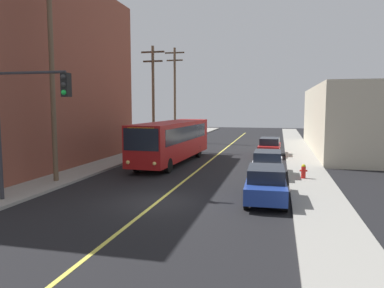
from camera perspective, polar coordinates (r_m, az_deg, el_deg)
The scene contains 15 objects.
ground_plane at distance 17.13m, azimuth -5.35°, elevation -8.98°, with size 120.00×120.00×0.00m, color black.
sidewalk_left at distance 28.92m, azimuth -12.61°, elevation -2.81°, with size 2.50×90.00×0.15m, color gray.
sidewalk_right at distance 26.09m, azimuth 17.43°, elevation -3.88°, with size 2.50×90.00×0.15m, color gray.
lane_stripe_center at distance 31.43m, azimuth 3.49°, elevation -2.11°, with size 0.16×60.00×0.01m, color #D8CC4C.
building_left_brick at distance 29.38m, azimuth -26.98°, elevation 9.88°, with size 10.00×21.10×13.49m.
building_right_warehouse at distance 38.88m, azimuth 27.07°, elevation 3.41°, with size 12.00×21.78×6.25m.
city_bus at distance 28.23m, azimuth -3.05°, elevation 0.68°, with size 3.10×12.24×3.20m.
parked_car_blue at distance 17.24m, azimuth 11.50°, elevation -6.10°, with size 1.92×4.45×1.62m.
parked_car_white at distance 23.23m, azimuth 11.74°, elevation -3.00°, with size 1.83×4.41×1.62m.
parked_car_red at distance 32.91m, azimuth 12.05°, elevation -0.40°, with size 1.93×4.45×1.62m.
utility_pole_near at distance 22.09m, azimuth -21.11°, elevation 11.33°, with size 2.40×0.28×11.89m.
utility_pole_mid at distance 37.03m, azimuth -6.10°, elevation 8.00°, with size 2.40×0.28×10.20m.
utility_pole_far at distance 44.91m, azimuth -2.71°, elevation 8.38°, with size 2.40×0.28×11.27m.
traffic_signal_left_corner at distance 17.59m, azimuth -24.45°, elevation 5.09°, with size 3.75×0.48×6.00m.
fire_hydrant at distance 22.58m, azimuth 17.06°, elevation -4.06°, with size 0.44×0.26×0.84m.
Camera 1 is at (5.37, -15.66, 4.41)m, focal length 34.06 mm.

